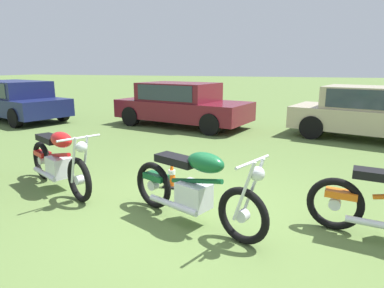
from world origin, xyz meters
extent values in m
plane|color=#567038|center=(0.00, 0.00, 0.00)|extent=(120.00, 120.00, 0.00)
torus|color=black|center=(-1.82, -0.11, 0.34)|extent=(0.64, 0.38, 0.67)
torus|color=black|center=(-3.11, 0.54, 0.34)|extent=(0.64, 0.38, 0.67)
cylinder|color=silver|center=(-1.82, -0.11, 0.34)|extent=(0.17, 0.15, 0.14)
cylinder|color=silver|center=(-3.11, 0.54, 0.34)|extent=(0.17, 0.15, 0.14)
cylinder|color=silver|center=(-1.73, -0.06, 0.66)|extent=(0.25, 0.15, 0.72)
cylinder|color=silver|center=(-1.81, -0.22, 0.66)|extent=(0.25, 0.15, 0.72)
cube|color=silver|center=(-2.45, 0.21, 0.38)|extent=(0.49, 0.45, 0.32)
cylinder|color=red|center=(-2.42, 0.19, 0.58)|extent=(0.73, 0.41, 0.22)
ellipsoid|color=red|center=(-2.29, 0.13, 0.86)|extent=(0.58, 0.47, 0.24)
cube|color=black|center=(-2.71, 0.34, 0.80)|extent=(0.64, 0.49, 0.10)
cube|color=red|center=(-3.05, 0.52, 0.48)|extent=(0.40, 0.32, 0.08)
cylinder|color=silver|center=(-1.73, -0.15, 0.98)|extent=(0.32, 0.58, 0.03)
sphere|color=silver|center=(-1.68, -0.18, 0.86)|extent=(0.22, 0.22, 0.16)
cylinder|color=silver|center=(-2.72, 0.17, 0.24)|extent=(0.75, 0.43, 0.08)
torus|color=black|center=(0.67, -0.52, 0.33)|extent=(0.65, 0.34, 0.66)
torus|color=black|center=(-0.70, 0.05, 0.33)|extent=(0.65, 0.34, 0.66)
cylinder|color=silver|center=(0.67, -0.52, 0.33)|extent=(0.17, 0.15, 0.14)
cylinder|color=silver|center=(-0.70, 0.05, 0.33)|extent=(0.17, 0.15, 0.14)
cylinder|color=silver|center=(0.76, -0.46, 0.66)|extent=(0.26, 0.13, 0.72)
cylinder|color=silver|center=(0.69, -0.63, 0.66)|extent=(0.26, 0.13, 0.72)
cube|color=silver|center=(0.00, -0.24, 0.38)|extent=(0.48, 0.43, 0.32)
cylinder|color=#14592D|center=(0.03, -0.26, 0.58)|extent=(0.77, 0.37, 0.23)
ellipsoid|color=#14592D|center=(0.17, -0.31, 0.85)|extent=(0.58, 0.44, 0.24)
cube|color=black|center=(-0.27, -0.13, 0.79)|extent=(0.65, 0.45, 0.10)
cube|color=#14592D|center=(-0.64, 0.02, 0.47)|extent=(0.40, 0.30, 0.08)
cylinder|color=silver|center=(0.76, -0.56, 0.98)|extent=(0.27, 0.60, 0.03)
sphere|color=silver|center=(0.82, -0.58, 0.86)|extent=(0.21, 0.21, 0.16)
cylinder|color=silver|center=(-0.26, -0.31, 0.24)|extent=(0.77, 0.38, 0.08)
torus|color=black|center=(1.67, 0.17, 0.33)|extent=(0.67, 0.19, 0.66)
cylinder|color=silver|center=(1.67, 0.17, 0.33)|extent=(0.15, 0.12, 0.14)
cube|color=black|center=(2.12, 0.10, 0.77)|extent=(0.63, 0.33, 0.10)
cube|color=orange|center=(1.73, 0.16, 0.47)|extent=(0.38, 0.23, 0.08)
cube|color=#161E4C|center=(-8.64, 5.51, 0.55)|extent=(4.42, 3.00, 0.60)
cube|color=#161E4C|center=(-9.01, 5.64, 1.13)|extent=(3.21, 2.44, 0.60)
cube|color=#2D3842|center=(-9.01, 5.64, 1.15)|extent=(2.81, 2.34, 0.48)
cylinder|color=black|center=(-7.11, 5.89, 0.32)|extent=(0.68, 0.41, 0.64)
cylinder|color=black|center=(-7.65, 4.29, 0.32)|extent=(0.68, 0.41, 0.64)
cylinder|color=black|center=(-9.62, 6.73, 0.32)|extent=(0.68, 0.41, 0.64)
cube|color=maroon|center=(-2.60, 6.34, 0.55)|extent=(4.73, 2.77, 0.60)
cube|color=maroon|center=(-2.74, 6.37, 1.13)|extent=(2.74, 2.15, 0.60)
cube|color=#2D3842|center=(-2.74, 6.37, 1.15)|extent=(2.39, 2.11, 0.48)
cylinder|color=black|center=(-0.93, 6.85, 0.32)|extent=(0.67, 0.36, 0.64)
cylinder|color=black|center=(-1.31, 5.17, 0.32)|extent=(0.67, 0.36, 0.64)
cylinder|color=black|center=(-3.89, 7.51, 0.32)|extent=(0.67, 0.36, 0.64)
cylinder|color=black|center=(-4.26, 5.83, 0.32)|extent=(0.67, 0.36, 0.64)
cube|color=#BCAD8C|center=(3.08, 6.00, 0.55)|extent=(4.62, 2.88, 0.60)
cube|color=#BCAD8C|center=(2.94, 6.05, 1.13)|extent=(2.71, 2.18, 0.60)
cube|color=#2D3842|center=(2.94, 6.05, 1.15)|extent=(2.38, 2.12, 0.48)
cylinder|color=black|center=(1.92, 7.20, 0.32)|extent=(0.68, 0.39, 0.64)
cylinder|color=black|center=(1.46, 5.61, 0.32)|extent=(0.68, 0.39, 0.64)
cone|color=#EA590F|center=(-0.77, 0.90, 0.23)|extent=(0.18, 0.18, 0.46)
cube|color=black|center=(-0.77, 0.90, 0.01)|extent=(0.25, 0.25, 0.03)
cylinder|color=white|center=(-0.77, 0.90, 0.25)|extent=(0.12, 0.12, 0.07)
camera|label=1|loc=(1.24, -3.95, 1.97)|focal=31.02mm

